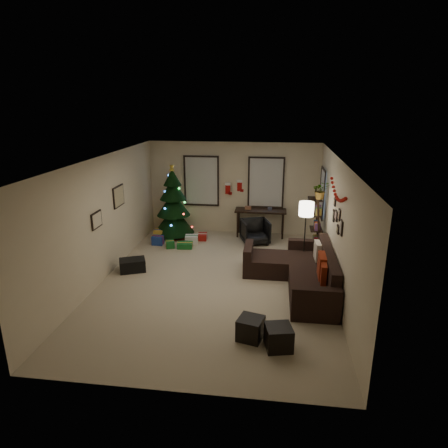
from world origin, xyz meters
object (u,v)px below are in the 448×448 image
Objects in this scene: desk at (261,213)px; desk_chair at (255,232)px; christmas_tree at (173,206)px; bookshelf at (317,225)px; sofa at (301,273)px.

desk_chair is at bearing -99.97° from desk.
christmas_tree is at bearing -172.12° from desk.
desk is 0.75m from desk_chair.
bookshelf reaches higher than desk.
christmas_tree is 2.54m from desk.
bookshelf is at bearing 75.17° from sofa.
desk_chair is (-0.11, -0.65, -0.36)m from desk.
desk is at bearing 107.77° from sofa.
sofa is 1.58× the size of bookshelf.
bookshelf is (0.46, 1.74, 0.56)m from sofa.
desk is 0.85× the size of bookshelf.
sofa is (3.51, -2.80, -0.62)m from christmas_tree.
christmas_tree is 4.11m from bookshelf.
sofa is at bearing -84.28° from desk_chair.
christmas_tree is 4.53m from sofa.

